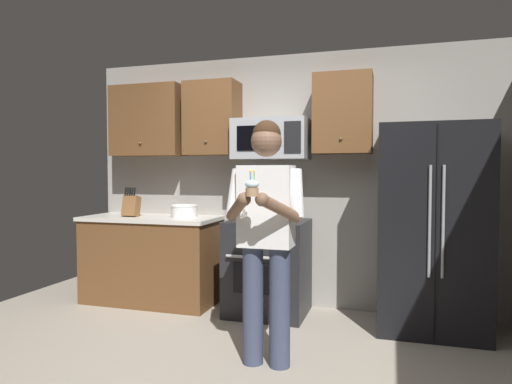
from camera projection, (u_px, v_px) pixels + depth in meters
ground_plane at (237, 374)px, 3.11m from camera, size 6.00×6.00×0.00m
wall_back at (292, 181)px, 4.73m from camera, size 4.40×0.10×2.60m
oven_range at (268, 267)px, 4.44m from camera, size 0.76×0.70×0.93m
microwave at (271, 139)px, 4.49m from camera, size 0.74×0.41×0.40m
refrigerator at (432, 228)px, 3.95m from camera, size 0.90×0.75×1.80m
cabinet_row_upper at (219, 119)px, 4.70m from camera, size 2.78×0.36×0.76m
counter_left at (151, 259)px, 4.83m from camera, size 1.44×0.66×0.92m
knife_block at (131, 206)px, 4.82m from camera, size 0.16×0.15×0.32m
bowl_large_white at (184, 211)px, 4.72m from camera, size 0.28×0.28×0.13m
person at (266, 228)px, 3.21m from camera, size 0.60×0.48×1.76m
cupcake at (252, 188)px, 2.89m from camera, size 0.09×0.09×0.17m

